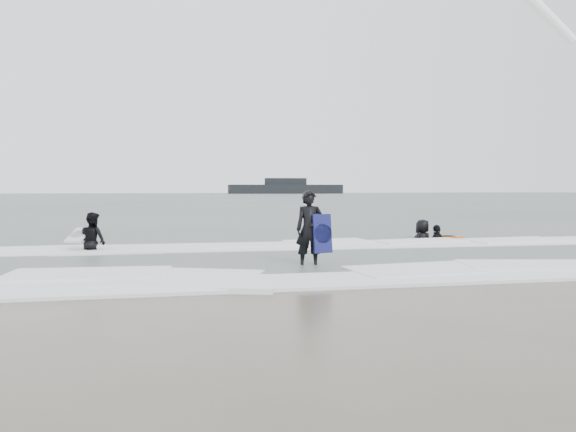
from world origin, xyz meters
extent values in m
plane|color=brown|center=(0.00, 0.00, 0.00)|extent=(320.00, 320.00, 0.00)
plane|color=#47544C|center=(0.00, 80.00, 0.06)|extent=(320.00, 320.00, 0.00)
imported|color=black|center=(-0.08, 1.59, 0.00)|extent=(0.73, 0.51, 1.93)
imported|color=black|center=(-5.87, 5.82, 0.00)|extent=(1.09, 1.09, 1.78)
imported|color=black|center=(6.19, 7.68, 0.00)|extent=(1.09, 0.86, 1.73)
imported|color=black|center=(5.79, 8.11, 0.00)|extent=(1.11, 1.01, 1.91)
cube|color=white|center=(0.00, -0.60, 0.03)|extent=(30.03, 2.32, 0.07)
cube|color=white|center=(0.00, 6.00, 0.04)|extent=(30.00, 2.60, 0.09)
cube|color=black|center=(24.89, 144.07, 1.32)|extent=(32.09, 5.73, 2.52)
cube|color=black|center=(24.89, 144.07, 3.50)|extent=(11.46, 3.44, 1.83)
camera|label=1|loc=(-3.11, -11.91, 2.00)|focal=35.00mm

